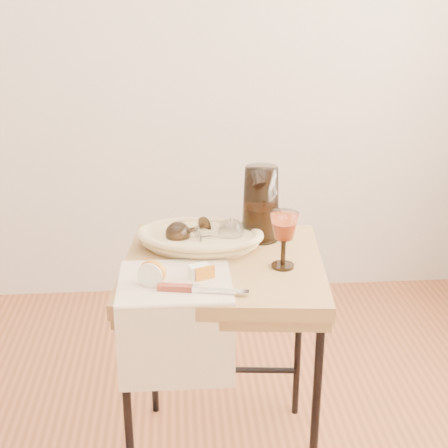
{
  "coord_description": "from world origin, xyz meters",
  "views": [
    {
      "loc": [
        0.34,
        -1.15,
        1.5
      ],
      "look_at": [
        0.46,
        0.52,
        0.85
      ],
      "focal_mm": 51.25,
      "sensor_mm": 36.0,
      "label": 1
    }
  ],
  "objects_px": {
    "pitcher": "(261,203)",
    "table_knife": "(199,288)",
    "wine_goblet": "(284,240)",
    "apple_half": "(153,272)",
    "tea_towel": "(175,281)",
    "goblet_lying_a": "(190,230)",
    "goblet_lying_b": "(217,233)",
    "bread_basket": "(200,240)",
    "side_table": "(224,367)"
  },
  "relations": [
    {
      "from": "wine_goblet",
      "to": "tea_towel",
      "type": "bearing_deg",
      "value": -166.36
    },
    {
      "from": "side_table",
      "to": "goblet_lying_a",
      "type": "bearing_deg",
      "value": 129.86
    },
    {
      "from": "tea_towel",
      "to": "bread_basket",
      "type": "distance_m",
      "value": 0.25
    },
    {
      "from": "goblet_lying_a",
      "to": "goblet_lying_b",
      "type": "xyz_separation_m",
      "value": [
        0.08,
        -0.04,
        0.0
      ]
    },
    {
      "from": "goblet_lying_b",
      "to": "pitcher",
      "type": "bearing_deg",
      "value": 13.46
    },
    {
      "from": "bread_basket",
      "to": "pitcher",
      "type": "height_order",
      "value": "pitcher"
    },
    {
      "from": "bread_basket",
      "to": "wine_goblet",
      "type": "xyz_separation_m",
      "value": [
        0.23,
        -0.16,
        0.06
      ]
    },
    {
      "from": "goblet_lying_a",
      "to": "goblet_lying_b",
      "type": "height_order",
      "value": "goblet_lying_b"
    },
    {
      "from": "apple_half",
      "to": "pitcher",
      "type": "bearing_deg",
      "value": 61.26
    },
    {
      "from": "wine_goblet",
      "to": "table_knife",
      "type": "xyz_separation_m",
      "value": [
        -0.24,
        -0.14,
        -0.07
      ]
    },
    {
      "from": "apple_half",
      "to": "table_knife",
      "type": "xyz_separation_m",
      "value": [
        0.12,
        -0.05,
        -0.03
      ]
    },
    {
      "from": "goblet_lying_a",
      "to": "wine_goblet",
      "type": "xyz_separation_m",
      "value": [
        0.26,
        -0.17,
        0.03
      ]
    },
    {
      "from": "goblet_lying_a",
      "to": "apple_half",
      "type": "relative_size",
      "value": 1.68
    },
    {
      "from": "side_table",
      "to": "bread_basket",
      "type": "distance_m",
      "value": 0.41
    },
    {
      "from": "tea_towel",
      "to": "pitcher",
      "type": "xyz_separation_m",
      "value": [
        0.27,
        0.29,
        0.11
      ]
    },
    {
      "from": "wine_goblet",
      "to": "table_knife",
      "type": "bearing_deg",
      "value": -149.28
    },
    {
      "from": "side_table",
      "to": "wine_goblet",
      "type": "distance_m",
      "value": 0.48
    },
    {
      "from": "goblet_lying_b",
      "to": "table_knife",
      "type": "distance_m",
      "value": 0.29
    },
    {
      "from": "pitcher",
      "to": "table_knife",
      "type": "relative_size",
      "value": 1.16
    },
    {
      "from": "goblet_lying_a",
      "to": "pitcher",
      "type": "height_order",
      "value": "pitcher"
    },
    {
      "from": "apple_half",
      "to": "goblet_lying_b",
      "type": "bearing_deg",
      "value": 69.02
    },
    {
      "from": "goblet_lying_a",
      "to": "goblet_lying_b",
      "type": "relative_size",
      "value": 0.95
    },
    {
      "from": "side_table",
      "to": "pitcher",
      "type": "xyz_separation_m",
      "value": [
        0.13,
        0.16,
        0.48
      ]
    },
    {
      "from": "side_table",
      "to": "pitcher",
      "type": "distance_m",
      "value": 0.52
    },
    {
      "from": "goblet_lying_a",
      "to": "apple_half",
      "type": "distance_m",
      "value": 0.28
    },
    {
      "from": "wine_goblet",
      "to": "apple_half",
      "type": "relative_size",
      "value": 2.24
    },
    {
      "from": "apple_half",
      "to": "tea_towel",
      "type": "bearing_deg",
      "value": 33.13
    },
    {
      "from": "goblet_lying_b",
      "to": "bread_basket",
      "type": "bearing_deg",
      "value": 142.6
    },
    {
      "from": "wine_goblet",
      "to": "apple_half",
      "type": "bearing_deg",
      "value": -166.12
    },
    {
      "from": "table_knife",
      "to": "side_table",
      "type": "bearing_deg",
      "value": 79.5
    },
    {
      "from": "bread_basket",
      "to": "apple_half",
      "type": "xyz_separation_m",
      "value": [
        -0.13,
        -0.25,
        0.01
      ]
    },
    {
      "from": "side_table",
      "to": "table_knife",
      "type": "xyz_separation_m",
      "value": [
        -0.08,
        -0.21,
        0.38
      ]
    },
    {
      "from": "bread_basket",
      "to": "goblet_lying_b",
      "type": "relative_size",
      "value": 2.59
    },
    {
      "from": "wine_goblet",
      "to": "pitcher",
      "type": "bearing_deg",
      "value": 99.48
    },
    {
      "from": "goblet_lying_b",
      "to": "apple_half",
      "type": "bearing_deg",
      "value": -144.54
    },
    {
      "from": "tea_towel",
      "to": "side_table",
      "type": "bearing_deg",
      "value": 43.87
    },
    {
      "from": "table_knife",
      "to": "wine_goblet",
      "type": "bearing_deg",
      "value": 41.24
    },
    {
      "from": "tea_towel",
      "to": "goblet_lying_a",
      "type": "distance_m",
      "value": 0.26
    },
    {
      "from": "pitcher",
      "to": "table_knife",
      "type": "distance_m",
      "value": 0.43
    },
    {
      "from": "goblet_lying_b",
      "to": "apple_half",
      "type": "distance_m",
      "value": 0.3
    },
    {
      "from": "goblet_lying_b",
      "to": "wine_goblet",
      "type": "height_order",
      "value": "wine_goblet"
    },
    {
      "from": "tea_towel",
      "to": "wine_goblet",
      "type": "relative_size",
      "value": 1.83
    },
    {
      "from": "pitcher",
      "to": "tea_towel",
      "type": "bearing_deg",
      "value": -154.12
    },
    {
      "from": "apple_half",
      "to": "table_knife",
      "type": "height_order",
      "value": "apple_half"
    },
    {
      "from": "side_table",
      "to": "bread_basket",
      "type": "height_order",
      "value": "bread_basket"
    },
    {
      "from": "side_table",
      "to": "goblet_lying_b",
      "type": "bearing_deg",
      "value": 100.13
    },
    {
      "from": "goblet_lying_b",
      "to": "apple_half",
      "type": "relative_size",
      "value": 1.77
    },
    {
      "from": "tea_towel",
      "to": "goblet_lying_b",
      "type": "relative_size",
      "value": 2.32
    },
    {
      "from": "tea_towel",
      "to": "wine_goblet",
      "type": "bearing_deg",
      "value": 13.78
    },
    {
      "from": "bread_basket",
      "to": "tea_towel",
      "type": "bearing_deg",
      "value": -98.05
    }
  ]
}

